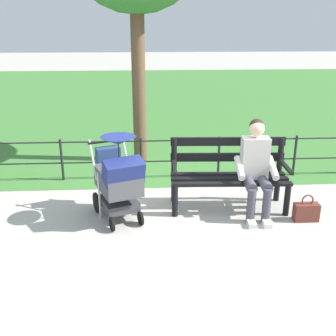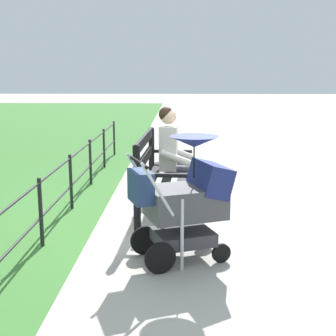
{
  "view_description": "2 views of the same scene",
  "coord_description": "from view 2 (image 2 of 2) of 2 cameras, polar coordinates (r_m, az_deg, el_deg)",
  "views": [
    {
      "loc": [
        0.56,
        4.99,
        2.47
      ],
      "look_at": [
        0.28,
        0.18,
        0.69
      ],
      "focal_mm": 42.74,
      "sensor_mm": 36.0,
      "label": 1
    },
    {
      "loc": [
        5.02,
        0.16,
        1.72
      ],
      "look_at": [
        0.32,
        0.03,
        0.74
      ],
      "focal_mm": 49.94,
      "sensor_mm": 36.0,
      "label": 2
    }
  ],
  "objects": [
    {
      "name": "person_on_bench",
      "position": [
        6.0,
        1.09,
        1.8
      ],
      "size": [
        0.55,
        0.74,
        1.28
      ],
      "color": "#42424C",
      "rests_on": "ground"
    },
    {
      "name": "stroller",
      "position": [
        4.25,
        2.22,
        -3.59
      ],
      "size": [
        0.77,
        1.0,
        1.15
      ],
      "color": "black",
      "rests_on": "ground"
    },
    {
      "name": "park_bench",
      "position": [
        5.72,
        -1.17,
        -0.23
      ],
      "size": [
        1.62,
        0.67,
        0.96
      ],
      "color": "black",
      "rests_on": "ground"
    },
    {
      "name": "ground_plane",
      "position": [
        5.31,
        -0.2,
        -7.11
      ],
      "size": [
        60.0,
        60.0,
        0.0
      ],
      "primitive_type": "plane",
      "color": "#ADA89E"
    },
    {
      "name": "park_fence",
      "position": [
        5.84,
        -12.1,
        -1.27
      ],
      "size": [
        9.02,
        0.04,
        0.7
      ],
      "color": "black",
      "rests_on": "ground"
    },
    {
      "name": "handbag",
      "position": [
        6.73,
        3.61,
        -1.89
      ],
      "size": [
        0.32,
        0.14,
        0.37
      ],
      "color": "brown",
      "rests_on": "ground"
    }
  ]
}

